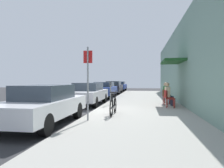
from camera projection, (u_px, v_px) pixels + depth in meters
ground_plane at (93, 113)px, 9.66m from camera, size 60.00×60.00×0.00m
sidewalk_slab at (142, 107)px, 11.29m from camera, size 4.50×32.00×0.12m
building_facade at (188, 61)px, 10.88m from camera, size 1.40×32.00×5.09m
parked_car_0 at (43, 104)px, 7.15m from camera, size 1.80×4.40×1.37m
parked_car_1 at (88, 93)px, 12.86m from camera, size 1.80×4.40×1.38m
parked_car_2 at (104, 89)px, 18.01m from camera, size 1.80×4.40×1.38m
parked_car_3 at (113, 87)px, 23.63m from camera, size 1.80×4.40×1.42m
parked_car_4 at (119, 86)px, 29.36m from camera, size 1.80×4.40×1.34m
parking_meter at (110, 92)px, 11.86m from camera, size 0.12×0.10×1.32m
street_sign at (88, 78)px, 7.26m from camera, size 0.32×0.06×2.60m
bicycle_0 at (113, 106)px, 8.40m from camera, size 0.46×1.71×0.90m
bicycle_1 at (113, 105)px, 8.81m from camera, size 0.46×1.71×0.90m
cafe_chair_0 at (169, 98)px, 10.62m from camera, size 0.54×0.54×0.87m
cafe_chair_1 at (167, 97)px, 11.41m from camera, size 0.51×0.51×0.87m
seated_patron_1 at (168, 93)px, 11.40m from camera, size 0.48×0.42×1.29m
cafe_chair_2 at (165, 95)px, 12.45m from camera, size 0.53×0.53×0.87m
seated_patron_2 at (166, 92)px, 12.42m from camera, size 0.49×0.44×1.29m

